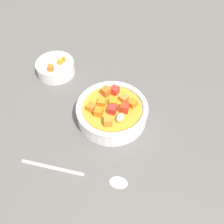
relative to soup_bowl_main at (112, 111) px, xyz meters
The scene contains 4 objects.
ground_plane 3.50cm from the soup_bowl_main, 41.95° to the left, with size 140.00×140.00×2.00cm, color #565451.
soup_bowl_main is the anchor object (origin of this frame).
spoon 15.71cm from the soup_bowl_main, behind, with size 4.94×22.45×0.93cm.
side_bowl_small 22.42cm from the soup_bowl_main, 65.98° to the left, with size 10.41×10.41×4.73cm.
Camera 1 is at (-32.93, -13.18, 45.33)cm, focal length 38.46 mm.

